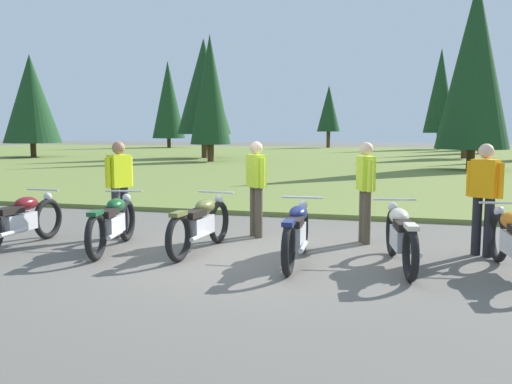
% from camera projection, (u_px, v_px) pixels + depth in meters
% --- Properties ---
extents(ground_plane, '(140.00, 140.00, 0.00)m').
position_uv_depth(ground_plane, '(246.00, 257.00, 8.06)').
color(ground_plane, '#605B54').
extents(grass_moorland, '(80.00, 44.00, 0.10)m').
position_uv_depth(grass_moorland, '(364.00, 160.00, 32.75)').
color(grass_moorland, olive).
rests_on(grass_moorland, ground).
extents(forest_treeline, '(42.18, 29.99, 8.93)m').
position_uv_depth(forest_treeline, '(386.00, 92.00, 36.34)').
color(forest_treeline, '#47331E').
rests_on(forest_treeline, ground).
extents(motorcycle_maroon, '(0.62, 2.10, 0.88)m').
position_uv_depth(motorcycle_maroon, '(20.00, 220.00, 8.69)').
color(motorcycle_maroon, black).
rests_on(motorcycle_maroon, ground).
extents(motorcycle_british_green, '(0.69, 2.08, 0.88)m').
position_uv_depth(motorcycle_british_green, '(113.00, 222.00, 8.49)').
color(motorcycle_british_green, black).
rests_on(motorcycle_british_green, ground).
extents(motorcycle_olive, '(0.62, 2.10, 0.88)m').
position_uv_depth(motorcycle_olive, '(201.00, 223.00, 8.37)').
color(motorcycle_olive, black).
rests_on(motorcycle_olive, ground).
extents(motorcycle_navy, '(0.62, 2.10, 0.88)m').
position_uv_depth(motorcycle_navy, '(296.00, 232.00, 7.66)').
color(motorcycle_navy, black).
rests_on(motorcycle_navy, ground).
extents(motorcycle_cream, '(0.68, 2.09, 0.88)m').
position_uv_depth(motorcycle_cream, '(401.00, 236.00, 7.41)').
color(motorcycle_cream, black).
rests_on(motorcycle_cream, ground).
extents(rider_checking_bike, '(0.35, 0.51, 1.67)m').
position_uv_depth(rider_checking_bike, '(119.00, 183.00, 9.41)').
color(rider_checking_bike, '#2D2D38').
rests_on(rider_checking_bike, ground).
extents(rider_in_hivis_vest, '(0.40, 0.43, 1.67)m').
position_uv_depth(rider_in_hivis_vest, '(256.00, 183.00, 9.46)').
color(rider_in_hivis_vest, '#4C4233').
rests_on(rider_in_hivis_vest, ground).
extents(rider_near_row_end, '(0.49, 0.37, 1.67)m').
position_uv_depth(rider_near_row_end, '(484.00, 193.00, 8.01)').
color(rider_near_row_end, black).
rests_on(rider_near_row_end, ground).
extents(rider_with_back_turned, '(0.33, 0.52, 1.67)m').
position_uv_depth(rider_with_back_turned, '(365.00, 186.00, 8.93)').
color(rider_with_back_turned, '#4C4233').
rests_on(rider_with_back_turned, ground).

